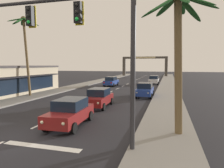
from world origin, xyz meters
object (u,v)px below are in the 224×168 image
traffic_signal_mast (63,29)px  sedan_lead_at_stop_bar (70,112)px  town_gateway_arch (145,63)px  sedan_oncoming_far (111,81)px  sedan_parked_nearest_kerb (154,80)px  palm_right_nearest (179,36)px  sedan_parked_mid_kerb (145,90)px  storefront_strip_left (2,81)px  palm_left_second (25,37)px  sedan_third_in_queue (99,97)px

traffic_signal_mast → sedan_lead_at_stop_bar: traffic_signal_mast is taller
town_gateway_arch → sedan_oncoming_far: bearing=-93.7°
traffic_signal_mast → sedan_parked_nearest_kerb: traffic_signal_mast is taller
town_gateway_arch → palm_right_nearest: bearing=-81.8°
sedan_parked_mid_kerb → storefront_strip_left: size_ratio=0.26×
palm_left_second → town_gateway_arch: bearing=79.8°
sedan_third_in_queue → town_gateway_arch: (-1.77, 51.90, 3.44)m
storefront_strip_left → town_gateway_arch: (12.10, 48.54, 2.43)m
sedan_third_in_queue → palm_right_nearest: (6.56, -6.12, 4.48)m
sedan_third_in_queue → sedan_oncoming_far: same height
traffic_signal_mast → sedan_parked_nearest_kerb: 33.03m
sedan_lead_at_stop_bar → sedan_parked_mid_kerb: (3.26, 12.93, 0.00)m
sedan_lead_at_stop_bar → sedan_parked_nearest_kerb: same height
sedan_oncoming_far → town_gateway_arch: town_gateway_arch is taller
sedan_oncoming_far → storefront_strip_left: storefront_strip_left is taller
traffic_signal_mast → palm_left_second: bearing=133.7°
sedan_lead_at_stop_bar → palm_left_second: bearing=138.3°
storefront_strip_left → sedan_third_in_queue: bearing=-13.6°
sedan_parked_mid_kerb → sedan_oncoming_far: bearing=123.3°
sedan_lead_at_stop_bar → sedan_oncoming_far: 24.44m
traffic_signal_mast → town_gateway_arch: (-3.12, 60.72, -1.16)m
palm_right_nearest → storefront_strip_left: (-20.43, 9.48, -3.47)m
sedan_third_in_queue → palm_left_second: palm_left_second is taller
sedan_parked_nearest_kerb → sedan_parked_mid_kerb: size_ratio=1.00×
palm_right_nearest → sedan_third_in_queue: bearing=137.0°
sedan_lead_at_stop_bar → town_gateway_arch: (-1.91, 57.82, 3.44)m
storefront_strip_left → town_gateway_arch: size_ratio=1.14×
traffic_signal_mast → storefront_strip_left: traffic_signal_mast is taller
palm_left_second → storefront_strip_left: size_ratio=0.56×
sedan_lead_at_stop_bar → palm_left_second: (-10.59, 9.45, 6.30)m
sedan_oncoming_far → palm_right_nearest: size_ratio=0.59×
sedan_parked_nearest_kerb → palm_left_second: (-13.75, -20.31, 6.30)m
storefront_strip_left → sedan_lead_at_stop_bar: bearing=-33.5°
sedan_oncoming_far → palm_right_nearest: bearing=-66.6°
sedan_parked_nearest_kerb → palm_right_nearest: palm_right_nearest is taller
palm_left_second → town_gateway_arch: size_ratio=0.64×
sedan_parked_mid_kerb → palm_left_second: bearing=-165.9°
traffic_signal_mast → sedan_parked_mid_kerb: traffic_signal_mast is taller
sedan_oncoming_far → palm_right_nearest: 26.84m
sedan_parked_mid_kerb → palm_right_nearest: palm_right_nearest is taller
sedan_parked_nearest_kerb → sedan_lead_at_stop_bar: bearing=-96.1°
sedan_lead_at_stop_bar → town_gateway_arch: size_ratio=0.30×
traffic_signal_mast → town_gateway_arch: traffic_signal_mast is taller
palm_right_nearest → town_gateway_arch: (-8.33, 58.02, -1.04)m
sedan_third_in_queue → sedan_parked_mid_kerb: (3.40, 7.01, 0.00)m
sedan_parked_nearest_kerb → town_gateway_arch: size_ratio=0.30×
traffic_signal_mast → storefront_strip_left: 19.83m
sedan_parked_mid_kerb → palm_left_second: palm_left_second is taller
traffic_signal_mast → sedan_parked_nearest_kerb: bearing=86.6°
sedan_parked_mid_kerb → palm_right_nearest: 14.22m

